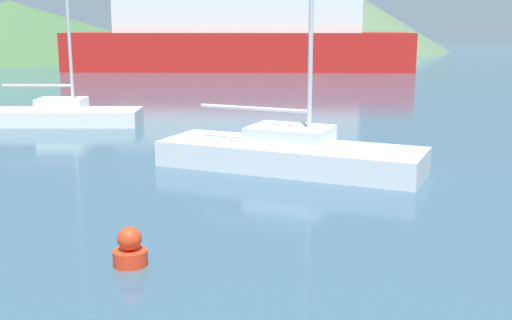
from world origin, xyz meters
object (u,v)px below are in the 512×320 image
Objects in this scene: sailboat_middle at (62,112)px; ferry_distant at (239,37)px; sailboat_inner at (290,151)px; buoy_marker at (130,249)px.

sailboat_middle is 29.08m from ferry_distant.
sailboat_inner is 36.00m from ferry_distant.
sailboat_inner is at bearing -41.70° from sailboat_middle.
ferry_distant is (9.93, 27.25, 2.11)m from sailboat_middle.
buoy_marker is at bearing -89.42° from ferry_distant.
ferry_distant is 43.10× the size of buoy_marker.
buoy_marker is (-3.89, -6.40, -0.21)m from sailboat_inner.
ferry_distant is (2.80, 35.83, 2.12)m from sailboat_inner.
sailboat_middle is at bearing 161.35° from sailboat_inner.
ferry_distant is at bearing 117.17° from sailboat_inner.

